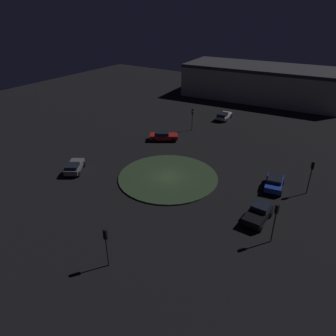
{
  "coord_description": "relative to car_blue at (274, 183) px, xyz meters",
  "views": [
    {
      "loc": [
        29.19,
        19.04,
        19.87
      ],
      "look_at": [
        0.0,
        0.0,
        1.39
      ],
      "focal_mm": 33.68,
      "sensor_mm": 36.0,
      "label": 1
    }
  ],
  "objects": [
    {
      "name": "ground_plane",
      "position": [
        4.73,
        -12.02,
        -0.77
      ],
      "size": [
        118.97,
        118.97,
        0.0
      ],
      "primitive_type": "plane",
      "color": "black"
    },
    {
      "name": "car_silver",
      "position": [
        -19.74,
        -15.41,
        -0.02
      ],
      "size": [
        4.4,
        2.39,
        1.44
      ],
      "rotation": [
        0.0,
        0.0,
        3.24
      ],
      "color": "silver",
      "rests_on": "ground_plane"
    },
    {
      "name": "car_red",
      "position": [
        -5.13,
        -19.29,
        -0.02
      ],
      "size": [
        3.94,
        4.75,
        1.42
      ],
      "rotation": [
        0.0,
        0.0,
        2.13
      ],
      "color": "red",
      "rests_on": "ground_plane"
    },
    {
      "name": "roundabout_island",
      "position": [
        4.73,
        -12.02,
        -0.68
      ],
      "size": [
        12.62,
        12.62,
        0.18
      ],
      "primitive_type": "cylinder",
      "color": "#2D4228",
      "rests_on": "ground_plane"
    },
    {
      "name": "traffic_light_west",
      "position": [
        -11.51,
        -17.66,
        1.96
      ],
      "size": [
        0.39,
        0.36,
        3.82
      ],
      "rotation": [
        0.0,
        0.0,
        0.33
      ],
      "color": "#2D2D2D",
      "rests_on": "ground_plane"
    },
    {
      "name": "car_blue",
      "position": [
        0.0,
        0.0,
        0.0
      ],
      "size": [
        4.13,
        2.65,
        1.44
      ],
      "rotation": [
        0.0,
        0.0,
        0.17
      ],
      "color": "#1E38A5",
      "rests_on": "ground_plane"
    },
    {
      "name": "traffic_light_north_near",
      "position": [
        -1.0,
        3.53,
        2.15
      ],
      "size": [
        0.36,
        0.39,
        4.11
      ],
      "rotation": [
        0.0,
        0.0,
        -1.22
      ],
      "color": "#2D2D2D",
      "rests_on": "ground_plane"
    },
    {
      "name": "traffic_light_east",
      "position": [
        20.07,
        -8.02,
        1.94
      ],
      "size": [
        0.38,
        0.35,
        3.79
      ],
      "rotation": [
        0.0,
        0.0,
        -2.89
      ],
      "color": "#2D2D2D",
      "rests_on": "ground_plane"
    },
    {
      "name": "store_building",
      "position": [
        -38.17,
        -14.63,
        2.84
      ],
      "size": [
        16.08,
        35.16,
        7.23
      ],
      "rotation": [
        0.0,
        0.0,
        4.8
      ],
      "color": "#B7B299",
      "rests_on": "ground_plane"
    },
    {
      "name": "car_black",
      "position": [
        7.06,
        0.44,
        0.03
      ],
      "size": [
        4.01,
        2.25,
        1.57
      ],
      "rotation": [
        0.0,
        0.0,
        -0.04
      ],
      "color": "black",
      "rests_on": "ground_plane"
    },
    {
      "name": "car_grey",
      "position": [
        10.13,
        -23.16,
        -0.03
      ],
      "size": [
        4.25,
        3.59,
        1.41
      ],
      "rotation": [
        0.0,
        0.0,
        3.71
      ],
      "color": "slate",
      "rests_on": "ground_plane"
    },
    {
      "name": "traffic_light_north",
      "position": [
        9.58,
        2.59,
        2.17
      ],
      "size": [
        0.35,
        0.39,
        4.13
      ],
      "rotation": [
        0.0,
        0.0,
        -1.89
      ],
      "color": "#2D2D2D",
      "rests_on": "ground_plane"
    }
  ]
}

